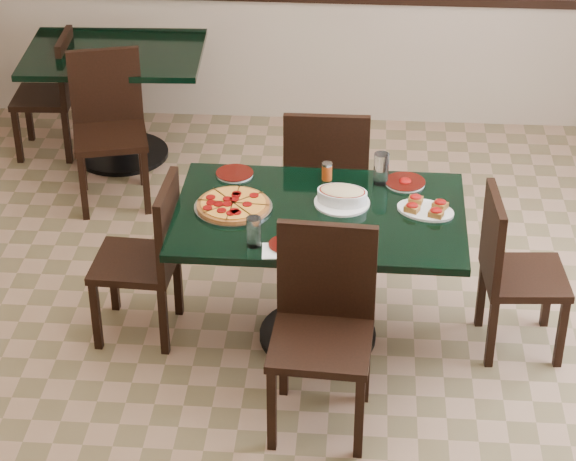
# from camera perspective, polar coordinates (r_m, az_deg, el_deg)

# --- Properties ---
(floor) EXTENTS (5.50, 5.50, 0.00)m
(floor) POSITION_cam_1_polar(r_m,az_deg,el_deg) (5.74, 0.87, -6.20)
(floor) COLOR #936F54
(floor) RESTS_ON ground
(room_shell) EXTENTS (5.50, 5.50, 5.50)m
(room_shell) POSITION_cam_1_polar(r_m,az_deg,el_deg) (6.73, 10.74, 10.57)
(room_shell) COLOR silver
(room_shell) RESTS_ON floor
(main_table) EXTENTS (1.42, 0.92, 0.75)m
(main_table) POSITION_cam_1_polar(r_m,az_deg,el_deg) (5.52, 1.59, -0.68)
(main_table) COLOR black
(main_table) RESTS_ON floor
(back_table) EXTENTS (1.17, 0.87, 0.75)m
(back_table) POSITION_cam_1_polar(r_m,az_deg,el_deg) (7.43, -8.70, 7.38)
(back_table) COLOR black
(back_table) RESTS_ON floor
(chair_far) EXTENTS (0.46, 0.46, 0.98)m
(chair_far) POSITION_cam_1_polar(r_m,az_deg,el_deg) (6.16, 1.96, 2.74)
(chair_far) COLOR black
(chair_far) RESTS_ON floor
(chair_near) EXTENTS (0.48, 0.48, 0.96)m
(chair_near) POSITION_cam_1_polar(r_m,az_deg,el_deg) (5.05, 1.81, -4.43)
(chair_near) COLOR black
(chair_near) RESTS_ON floor
(chair_right) EXTENTS (0.43, 0.43, 0.86)m
(chair_right) POSITION_cam_1_polar(r_m,az_deg,el_deg) (5.62, 11.23, -1.77)
(chair_right) COLOR black
(chair_right) RESTS_ON floor
(chair_left) EXTENTS (0.43, 0.43, 0.87)m
(chair_left) POSITION_cam_1_polar(r_m,az_deg,el_deg) (5.65, -7.05, -1.10)
(chair_left) COLOR black
(chair_left) RESTS_ON floor
(back_chair_near) EXTENTS (0.53, 0.53, 0.93)m
(back_chair_near) POSITION_cam_1_polar(r_m,az_deg,el_deg) (6.95, -9.11, 5.61)
(back_chair_near) COLOR black
(back_chair_near) RESTS_ON floor
(back_chair_left) EXTENTS (0.40, 0.40, 0.83)m
(back_chair_left) POSITION_cam_1_polar(r_m,az_deg,el_deg) (7.59, -11.79, 7.07)
(back_chair_left) COLOR black
(back_chair_left) RESTS_ON floor
(pepperoni_pizza) EXTENTS (0.38, 0.38, 0.04)m
(pepperoni_pizza) POSITION_cam_1_polar(r_m,az_deg,el_deg) (5.45, -2.80, 1.29)
(pepperoni_pizza) COLOR #AAAAB0
(pepperoni_pizza) RESTS_ON main_table
(lasagna_casserole) EXTENTS (0.27, 0.27, 0.09)m
(lasagna_casserole) POSITION_cam_1_polar(r_m,az_deg,el_deg) (5.48, 2.77, 1.79)
(lasagna_casserole) COLOR silver
(lasagna_casserole) RESTS_ON main_table
(bread_basket) EXTENTS (0.25, 0.19, 0.10)m
(bread_basket) POSITION_cam_1_polar(r_m,az_deg,el_deg) (5.15, 3.14, -0.36)
(bread_basket) COLOR brown
(bread_basket) RESTS_ON main_table
(bruschetta_platter) EXTENTS (0.34, 0.29, 0.05)m
(bruschetta_platter) POSITION_cam_1_polar(r_m,az_deg,el_deg) (5.46, 7.00, 1.17)
(bruschetta_platter) COLOR silver
(bruschetta_platter) RESTS_ON main_table
(side_plate_near) EXTENTS (0.17, 0.17, 0.02)m
(side_plate_near) POSITION_cam_1_polar(r_m,az_deg,el_deg) (5.15, -0.07, -0.74)
(side_plate_near) COLOR silver
(side_plate_near) RESTS_ON main_table
(side_plate_far_r) EXTENTS (0.21, 0.21, 0.03)m
(side_plate_far_r) POSITION_cam_1_polar(r_m,az_deg,el_deg) (5.70, 5.97, 2.46)
(side_plate_far_r) COLOR silver
(side_plate_far_r) RESTS_ON main_table
(side_plate_far_l) EXTENTS (0.19, 0.19, 0.02)m
(side_plate_far_l) POSITION_cam_1_polar(r_m,az_deg,el_deg) (5.76, -2.72, 2.91)
(side_plate_far_l) COLOR silver
(side_plate_far_l) RESTS_ON main_table
(napkin_setting) EXTENTS (0.15, 0.15, 0.01)m
(napkin_setting) POSITION_cam_1_polar(r_m,az_deg,el_deg) (5.12, -0.54, -1.05)
(napkin_setting) COLOR white
(napkin_setting) RESTS_ON main_table
(water_glass_a) EXTENTS (0.08, 0.08, 0.16)m
(water_glass_a) POSITION_cam_1_polar(r_m,az_deg,el_deg) (5.66, 4.76, 3.15)
(water_glass_a) COLOR silver
(water_glass_a) RESTS_ON main_table
(water_glass_b) EXTENTS (0.07, 0.07, 0.15)m
(water_glass_b) POSITION_cam_1_polar(r_m,az_deg,el_deg) (5.13, -1.75, -0.07)
(water_glass_b) COLOR silver
(water_glass_b) RESTS_ON main_table
(pepper_shaker) EXTENTS (0.05, 0.05, 0.09)m
(pepper_shaker) POSITION_cam_1_polar(r_m,az_deg,el_deg) (5.69, 1.99, 3.04)
(pepper_shaker) COLOR #B94813
(pepper_shaker) RESTS_ON main_table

